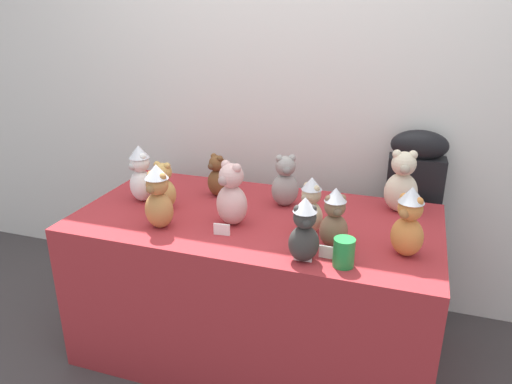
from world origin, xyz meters
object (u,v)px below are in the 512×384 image
(teddy_bear_caramel, at_px, (158,197))
(teddy_bear_snow, at_px, (141,174))
(teddy_bear_ash, at_px, (285,182))
(teddy_bear_sand, at_px, (311,206))
(display_table, at_px, (256,285))
(teddy_bear_charcoal, at_px, (304,230))
(teddy_bear_ginger, at_px, (409,222))
(teddy_bear_cream, at_px, (402,183))
(party_cup_green, at_px, (344,252))
(teddy_bear_mocha, at_px, (334,219))
(teddy_bear_honey, at_px, (164,187))
(teddy_bear_chestnut, at_px, (217,177))
(instrument_case, at_px, (409,226))
(teddy_bear_blush, at_px, (232,196))

(teddy_bear_caramel, bearing_deg, teddy_bear_snow, 144.51)
(teddy_bear_ash, xyz_separation_m, teddy_bear_sand, (0.18, -0.24, 0.00))
(display_table, bearing_deg, teddy_bear_charcoal, -47.52)
(display_table, relative_size, teddy_bear_ginger, 5.82)
(teddy_bear_cream, height_order, teddy_bear_caramel, teddy_bear_cream)
(teddy_bear_ginger, bearing_deg, party_cup_green, -116.10)
(teddy_bear_mocha, height_order, teddy_bear_charcoal, teddy_bear_charcoal)
(teddy_bear_honey, xyz_separation_m, teddy_bear_ash, (0.53, 0.22, 0.01))
(teddy_bear_honey, height_order, teddy_bear_snow, teddy_bear_snow)
(teddy_bear_mocha, bearing_deg, teddy_bear_caramel, 158.86)
(teddy_bear_mocha, relative_size, party_cup_green, 2.29)
(teddy_bear_cream, relative_size, teddy_bear_chestnut, 1.37)
(teddy_bear_mocha, relative_size, teddy_bear_snow, 0.90)
(teddy_bear_charcoal, bearing_deg, teddy_bear_snow, 137.14)
(teddy_bear_mocha, xyz_separation_m, teddy_bear_snow, (-0.98, 0.19, 0.01))
(teddy_bear_caramel, bearing_deg, instrument_case, 48.16)
(teddy_bear_honey, bearing_deg, teddy_bear_caramel, -62.47)
(teddy_bear_chestnut, distance_m, teddy_bear_blush, 0.35)
(teddy_bear_chestnut, height_order, teddy_bear_blush, teddy_bear_blush)
(teddy_bear_mocha, xyz_separation_m, teddy_bear_charcoal, (-0.09, -0.15, 0.00))
(display_table, xyz_separation_m, teddy_bear_cream, (0.61, 0.28, 0.50))
(teddy_bear_sand, bearing_deg, instrument_case, 89.28)
(teddy_bear_caramel, bearing_deg, teddy_bear_sand, 25.40)
(teddy_bear_ginger, bearing_deg, teddy_bear_charcoal, -128.13)
(display_table, bearing_deg, teddy_bear_cream, 24.22)
(teddy_bear_snow, xyz_separation_m, party_cup_green, (1.04, -0.32, -0.08))
(teddy_bear_honey, bearing_deg, teddy_bear_mocha, -4.64)
(teddy_bear_cream, bearing_deg, instrument_case, 69.51)
(teddy_bear_ash, height_order, teddy_bear_cream, teddy_bear_cream)
(instrument_case, height_order, teddy_bear_honey, instrument_case)
(teddy_bear_snow, bearing_deg, teddy_bear_charcoal, 6.62)
(teddy_bear_snow, bearing_deg, display_table, 26.47)
(teddy_bear_ginger, distance_m, teddy_bear_charcoal, 0.40)
(teddy_bear_honey, relative_size, teddy_bear_sand, 0.94)
(display_table, xyz_separation_m, teddy_bear_sand, (0.27, -0.07, 0.48))
(teddy_bear_chestnut, bearing_deg, teddy_bear_blush, -25.50)
(teddy_bear_caramel, bearing_deg, teddy_bear_ash, 53.07)
(display_table, relative_size, teddy_bear_charcoal, 6.36)
(teddy_bear_cream, bearing_deg, display_table, -164.06)
(instrument_case, xyz_separation_m, teddy_bear_sand, (-0.41, -0.62, 0.31))
(teddy_bear_mocha, distance_m, party_cup_green, 0.17)
(teddy_bear_snow, height_order, teddy_bear_ginger, same)
(display_table, distance_m, party_cup_green, 0.69)
(teddy_bear_ginger, xyz_separation_m, teddy_bear_ash, (-0.57, 0.33, -0.02))
(teddy_bear_charcoal, relative_size, teddy_bear_caramel, 0.90)
(teddy_bear_honey, height_order, party_cup_green, teddy_bear_honey)
(teddy_bear_chestnut, bearing_deg, teddy_bear_honey, -95.76)
(teddy_bear_mocha, distance_m, teddy_bear_blush, 0.47)
(teddy_bear_chestnut, xyz_separation_m, teddy_bear_blush, (0.19, -0.29, 0.03))
(teddy_bear_honey, height_order, teddy_bear_cream, teddy_bear_cream)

